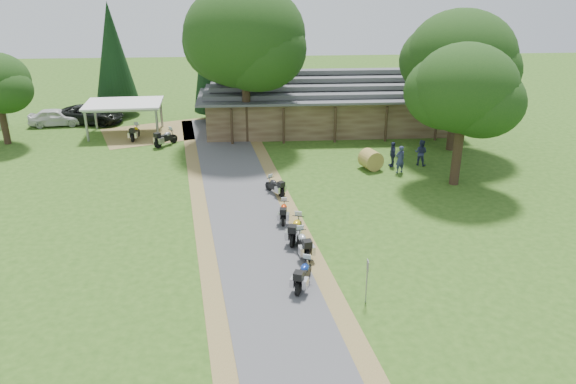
{
  "coord_description": "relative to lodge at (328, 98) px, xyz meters",
  "views": [
    {
      "loc": [
        -0.4,
        -22.19,
        13.66
      ],
      "look_at": [
        1.45,
        6.04,
        1.6
      ],
      "focal_mm": 35.0,
      "sensor_mm": 36.0,
      "label": 1
    }
  ],
  "objects": [
    {
      "name": "car_white_sedan",
      "position": [
        -23.23,
        1.69,
        -1.51
      ],
      "size": [
        2.9,
        5.82,
        1.87
      ],
      "primitive_type": "imported",
      "rotation": [
        0.0,
        0.0,
        1.67
      ],
      "color": "silver",
      "rests_on": "ground"
    },
    {
      "name": "person_c",
      "position": [
        3.21,
        -10.07,
        -1.42
      ],
      "size": [
        0.44,
        0.6,
        2.06
      ],
      "primitive_type": "imported",
      "rotation": [
        0.0,
        0.0,
        4.74
      ],
      "color": "#2A3051",
      "rests_on": "ground"
    },
    {
      "name": "motorcycle_row_e",
      "position": [
        -5.13,
        -14.45,
        -1.88
      ],
      "size": [
        1.37,
        1.68,
        1.14
      ],
      "primitive_type": null,
      "rotation": [
        0.0,
        0.0,
        2.16
      ],
      "color": "black",
      "rests_on": "ground"
    },
    {
      "name": "person_a",
      "position": [
        3.41,
        -11.34,
        -1.34
      ],
      "size": [
        0.75,
        0.64,
        2.22
      ],
      "primitive_type": "imported",
      "rotation": [
        0.0,
        0.0,
        3.49
      ],
      "color": "#2A3051",
      "rests_on": "ground"
    },
    {
      "name": "motorcycle_row_a",
      "position": [
        -4.33,
        -24.94,
        -1.8
      ],
      "size": [
        1.28,
        2.0,
        1.31
      ],
      "primitive_type": null,
      "rotation": [
        0.0,
        0.0,
        1.2
      ],
      "color": "navy",
      "rests_on": "ground"
    },
    {
      "name": "motorcycle_carport_a",
      "position": [
        -15.73,
        -2.72,
        -1.82
      ],
      "size": [
        0.78,
        1.88,
        1.25
      ],
      "primitive_type": null,
      "rotation": [
        0.0,
        0.0,
        1.47
      ],
      "color": "#D3B207",
      "rests_on": "ground"
    },
    {
      "name": "car_dark_suv",
      "position": [
        -20.49,
        2.22,
        -1.26
      ],
      "size": [
        3.69,
        6.57,
        2.37
      ],
      "primitive_type": "imported",
      "rotation": [
        0.0,
        0.0,
        1.39
      ],
      "color": "black",
      "rests_on": "ground"
    },
    {
      "name": "lodge",
      "position": [
        0.0,
        0.0,
        0.0
      ],
      "size": [
        21.4,
        9.4,
        4.9
      ],
      "primitive_type": null,
      "color": "brown",
      "rests_on": "ground"
    },
    {
      "name": "hay_bale",
      "position": [
        1.61,
        -10.52,
        -1.78
      ],
      "size": [
        1.68,
        1.62,
        1.34
      ],
      "primitive_type": "cylinder",
      "rotation": [
        1.57,
        0.0,
        0.35
      ],
      "color": "olive",
      "rests_on": "ground"
    },
    {
      "name": "cedar_near",
      "position": [
        -9.64,
        2.38,
        4.1
      ],
      "size": [
        3.65,
        3.65,
        13.1
      ],
      "primitive_type": "cone",
      "color": "black",
      "rests_on": "ground"
    },
    {
      "name": "carport",
      "position": [
        -16.74,
        -1.12,
        -1.14
      ],
      "size": [
        6.21,
        4.3,
        2.61
      ],
      "primitive_type": null,
      "rotation": [
        0.0,
        0.0,
        0.05
      ],
      "color": "silver",
      "rests_on": "ground"
    },
    {
      "name": "oak_lodge_left",
      "position": [
        -6.83,
        -3.7,
        4.09
      ],
      "size": [
        9.02,
        9.02,
        13.07
      ],
      "primitive_type": null,
      "color": "black",
      "rests_on": "ground"
    },
    {
      "name": "motorcycle_carport_b",
      "position": [
        -13.1,
        -4.43,
        -1.78
      ],
      "size": [
        1.79,
        1.87,
        1.34
      ],
      "primitive_type": null,
      "rotation": [
        0.0,
        0.0,
        0.83
      ],
      "color": "slate",
      "rests_on": "ground"
    },
    {
      "name": "motorcycle_row_d",
      "position": [
        -4.81,
        -18.23,
        -1.86
      ],
      "size": [
        0.74,
        1.76,
        1.17
      ],
      "primitive_type": null,
      "rotation": [
        0.0,
        0.0,
        1.46
      ],
      "color": "red",
      "rests_on": "ground"
    },
    {
      "name": "motorcycle_row_b",
      "position": [
        -4.08,
        -22.09,
        -1.79
      ],
      "size": [
        0.96,
        2.0,
        1.32
      ],
      "primitive_type": null,
      "rotation": [
        0.0,
        0.0,
        1.75
      ],
      "color": "#AAADB2",
      "rests_on": "ground"
    },
    {
      "name": "ground",
      "position": [
        -6.0,
        -24.0,
        -2.45
      ],
      "size": [
        120.0,
        120.0,
        0.0
      ],
      "primitive_type": "plane",
      "color": "#2B4E15",
      "rests_on": "ground"
    },
    {
      "name": "oak_driveway",
      "position": [
        6.42,
        -13.55,
        2.56
      ],
      "size": [
        6.35,
        6.35,
        10.01
      ],
      "primitive_type": null,
      "color": "black",
      "rests_on": "ground"
    },
    {
      "name": "sign_post",
      "position": [
        -1.8,
        -26.37,
        -1.42
      ],
      "size": [
        0.37,
        0.06,
        2.06
      ],
      "primitive_type": null,
      "color": "gray",
      "rests_on": "ground"
    },
    {
      "name": "person_b",
      "position": [
        5.22,
        -9.99,
        -1.38
      ],
      "size": [
        0.75,
        0.7,
        2.14
      ],
      "primitive_type": "imported",
      "rotation": [
        0.0,
        0.0,
        2.56
      ],
      "color": "#2A3051",
      "rests_on": "ground"
    },
    {
      "name": "driveway",
      "position": [
        -6.5,
        -20.0,
        -2.45
      ],
      "size": [
        51.95,
        51.95,
        0.0
      ],
      "primitive_type": "plane",
      "rotation": [
        0.0,
        0.0,
        0.14
      ],
      "color": "#47474A",
      "rests_on": "ground"
    },
    {
      "name": "motorcycle_row_c",
      "position": [
        -4.32,
        -20.56,
        -1.77
      ],
      "size": [
        1.19,
        2.08,
        1.35
      ],
      "primitive_type": null,
      "rotation": [
        0.0,
        0.0,
        1.28
      ],
      "color": "gold",
      "rests_on": "ground"
    },
    {
      "name": "cedar_far",
      "position": [
        -18.54,
        4.87,
        2.53
      ],
      "size": [
        3.89,
        3.89,
        9.96
      ],
      "primitive_type": "cone",
      "color": "black",
      "rests_on": "ground"
    },
    {
      "name": "oak_lodge_right",
      "position": [
        8.47,
        -6.79,
        3.14
      ],
      "size": [
        7.77,
        7.77,
        11.19
      ],
      "primitive_type": null,
      "color": "black",
      "rests_on": "ground"
    }
  ]
}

